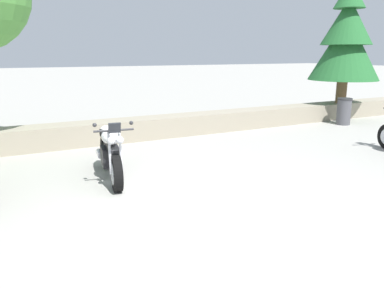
# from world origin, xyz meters

# --- Properties ---
(ground_plane) EXTENTS (120.00, 120.00, 0.00)m
(ground_plane) POSITION_xyz_m (0.00, 0.00, 0.00)
(ground_plane) COLOR #A3A099
(stone_wall) EXTENTS (36.00, 0.80, 0.55)m
(stone_wall) POSITION_xyz_m (0.00, 4.80, 0.28)
(stone_wall) COLOR gray
(stone_wall) RESTS_ON ground
(motorcycle_white_centre) EXTENTS (0.67, 2.06, 1.18)m
(motorcycle_white_centre) POSITION_xyz_m (-1.08, 1.86, 0.49)
(motorcycle_white_centre) COLOR black
(motorcycle_white_centre) RESTS_ON ground
(pine_tree_mid_right) EXTENTS (2.34, 2.34, 4.10)m
(pine_tree_mid_right) POSITION_xyz_m (7.86, 4.61, 2.74)
(pine_tree_mid_right) COLOR brown
(pine_tree_mid_right) RESTS_ON stone_wall
(trash_bin) EXTENTS (0.46, 0.46, 0.86)m
(trash_bin) POSITION_xyz_m (7.09, 3.75, 0.43)
(trash_bin) COLOR #4C4C51
(trash_bin) RESTS_ON ground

